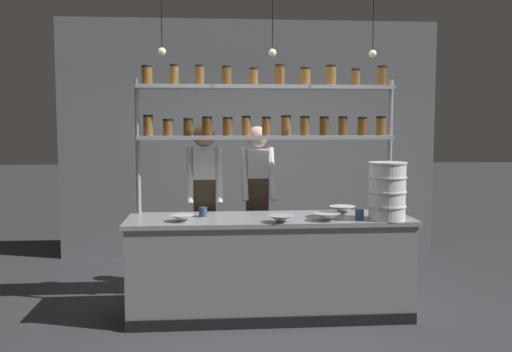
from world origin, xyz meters
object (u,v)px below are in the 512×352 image
Objects in this scene: spice_shelf_unit at (266,117)px; prep_bowl_center_front at (182,218)px; chef_left at (205,198)px; prep_bowl_near_right at (342,210)px; serving_cup_front at (359,215)px; serving_cup_by_board at (203,212)px; chef_center at (257,196)px; container_stack at (387,191)px; prep_bowl_center_back at (327,217)px; prep_bowl_near_left at (281,219)px.

spice_shelf_unit is 1.30m from prep_bowl_center_front.
prep_bowl_near_right is at bearing -17.17° from chef_left.
spice_shelf_unit is at bearing 145.45° from serving_cup_front.
serving_cup_by_board reaches higher than prep_bowl_near_right.
chef_center is 1.49m from container_stack.
chef_left is at bearing 163.33° from prep_bowl_near_right.
serving_cup_by_board reaches higher than prep_bowl_center_back.
prep_bowl_near_right is (0.24, 0.40, 0.00)m from prep_bowl_center_back.
serving_cup_by_board is (-1.65, 0.30, -0.22)m from container_stack.
chef_center is 20.05× the size of serving_cup_by_board.
prep_bowl_center_back is at bearing -120.27° from prep_bowl_near_right.
prep_bowl_near_right is (1.51, 0.34, 0.01)m from prep_bowl_center_front.
serving_cup_by_board is at bearing -132.09° from chef_center.
prep_bowl_near_left is at bearing -173.44° from serving_cup_front.
container_stack is 5.54× the size of serving_cup_front.
container_stack reaches higher than serving_cup_front.
spice_shelf_unit is 1.16m from prep_bowl_center_back.
serving_cup_by_board is at bearing 54.70° from prep_bowl_center_front.
chef_left is 0.49m from serving_cup_by_board.
chef_left is 8.33× the size of prep_bowl_center_front.
prep_bowl_center_front is 0.85× the size of prep_bowl_near_right.
prep_bowl_center_front is (-0.74, -0.96, -0.07)m from chef_center.
chef_center reaches higher than container_stack.
chef_left is 7.87× the size of prep_bowl_near_left.
prep_bowl_center_back is 2.86× the size of serving_cup_by_board.
prep_bowl_near_right is (1.32, -0.40, -0.08)m from chef_left.
prep_bowl_center_front is at bearing -104.94° from chef_left.
container_stack is at bearing 1.16° from prep_bowl_center_back.
spice_shelf_unit is 0.94m from chef_center.
serving_cup_by_board is at bearing 151.09° from prep_bowl_near_left.
prep_bowl_center_back is 0.99× the size of prep_bowl_near_right.
prep_bowl_center_back is (1.09, -0.80, -0.08)m from chef_left.
chef_center is 1.09m from prep_bowl_near_left.
prep_bowl_center_back is 2.67× the size of serving_cup_front.
serving_cup_front is at bearing -11.78° from serving_cup_by_board.
prep_bowl_center_front is (-0.86, 0.12, -0.00)m from prep_bowl_near_left.
chef_center is at bearing 136.99° from container_stack.
container_stack is at bearing -1.55° from prep_bowl_center_front.
serving_cup_front is 1.43m from serving_cup_by_board.
prep_bowl_center_front is at bearing -147.50° from spice_shelf_unit.
chef_center reaches higher than prep_bowl_near_right.
serving_cup_front is at bearing 6.56° from prep_bowl_near_left.
container_stack is 1.69m from serving_cup_by_board.
prep_bowl_center_back is (0.53, -1.02, -0.07)m from chef_center.
container_stack is 2.06× the size of prep_bowl_near_right.
prep_bowl_center_back and prep_bowl_near_right have the same top height.
chef_left reaches higher than serving_cup_by_board.
prep_bowl_near_right is 2.69× the size of serving_cup_front.
serving_cup_front is (0.72, 0.08, 0.02)m from prep_bowl_near_left.
prep_bowl_near_right is (0.66, 0.47, 0.00)m from prep_bowl_near_left.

